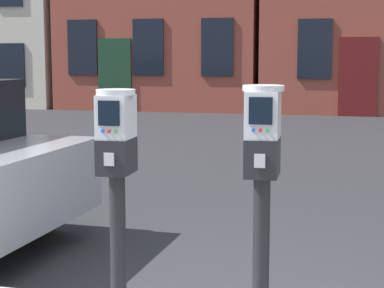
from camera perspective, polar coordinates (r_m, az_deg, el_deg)
parking_meter_near_kerb at (r=3.70m, az=-6.47°, el=-1.63°), size 0.22×0.26×1.31m
parking_meter_twin_adjacent at (r=3.50m, az=6.05°, el=-1.80°), size 0.22×0.26×1.34m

